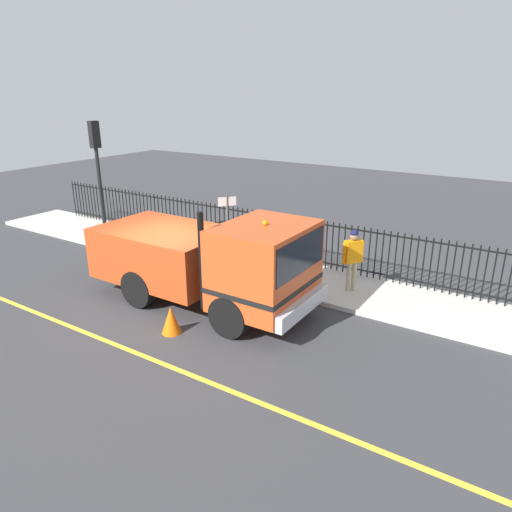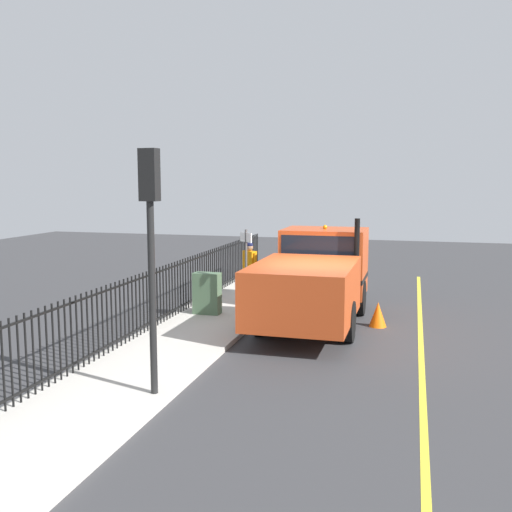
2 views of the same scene
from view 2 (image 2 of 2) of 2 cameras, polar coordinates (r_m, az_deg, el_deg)
ground_plane at (r=14.09m, az=6.27°, el=-7.83°), size 46.23×46.23×0.00m
sidewalk_slab at (r=14.81m, az=-5.21°, el=-6.81°), size 2.41×21.01×0.12m
lane_marking at (r=13.93m, az=15.99°, el=-8.25°), size 0.12×18.91×0.01m
work_truck at (r=15.10m, az=5.95°, el=-1.77°), size 2.37×5.88×2.73m
worker_standing at (r=18.16m, az=-0.63°, el=-0.61°), size 0.52×0.45×1.68m
iron_fence at (r=15.01m, az=-8.85°, el=-3.57°), size 0.04×17.90×1.45m
traffic_light_near at (r=9.60m, az=-10.40°, el=3.30°), size 0.31×0.22×4.11m
utility_cabinet at (r=15.65m, az=-4.86°, el=-3.70°), size 0.72×0.38×1.12m
traffic_cone at (r=15.09m, az=11.97°, el=-5.68°), size 0.44×0.44×0.63m
street_sign at (r=14.65m, az=-0.99°, el=-0.82°), size 0.40×0.35×2.36m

